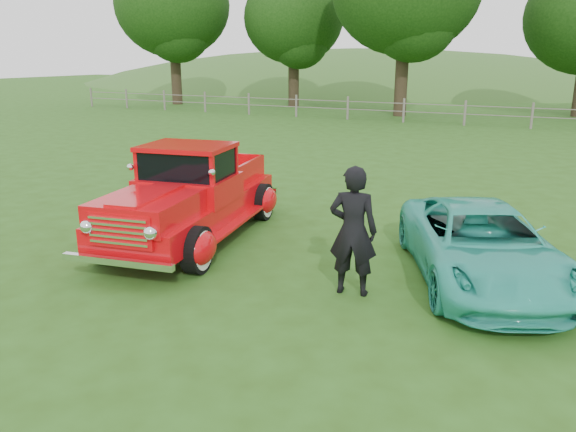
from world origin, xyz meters
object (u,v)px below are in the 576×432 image
at_px(teal_sedan, 481,245).
at_px(man, 353,231).
at_px(tree_far_west, 172,5).
at_px(tree_mid_west, 294,18).
at_px(red_pickup, 191,197).

distance_m(teal_sedan, man, 2.07).
bearing_deg(man, teal_sedan, -150.66).
bearing_deg(tree_far_west, man, -49.20).
relative_size(teal_sedan, man, 2.21).
bearing_deg(tree_mid_west, tree_far_west, -165.96).
height_order(tree_mid_west, teal_sedan, tree_mid_west).
bearing_deg(teal_sedan, red_pickup, 158.97).
distance_m(red_pickup, man, 3.64).
xyz_separation_m(tree_mid_west, teal_sedan, (15.39, -25.99, -4.98)).
relative_size(red_pickup, man, 2.78).
bearing_deg(tree_far_west, red_pickup, -52.90).
bearing_deg(teal_sedan, tree_far_west, 110.63).
bearing_deg(tree_mid_west, man, -63.14).
bearing_deg(teal_sedan, tree_mid_west, 96.98).
distance_m(tree_mid_west, red_pickup, 28.58).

